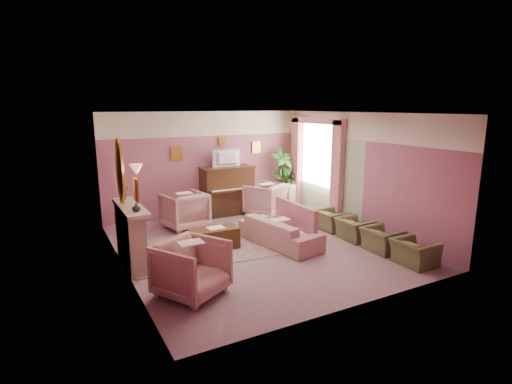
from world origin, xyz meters
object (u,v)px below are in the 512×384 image
piano (227,191)px  coffee_table (214,238)px  olive_chair_b (382,236)px  olive_chair_d (331,217)px  side_table (288,195)px  television (228,157)px  olive_chair_a (415,249)px  floral_armchair_left (184,208)px  olive_chair_c (355,226)px  sofa (280,227)px  floral_armchair_right (266,198)px  floral_armchair_front (192,266)px

piano → coffee_table: 2.80m
olive_chair_b → olive_chair_d: size_ratio=1.00×
side_table → olive_chair_b: bearing=-94.1°
television → olive_chair_a: size_ratio=1.07×
floral_armchair_left → olive_chair_b: bearing=-48.7°
olive_chair_b → olive_chair_c: 0.82m
sofa → floral_armchair_left: (-1.42, 2.14, 0.09)m
olive_chair_b → side_table: 4.05m
olive_chair_b → piano: bearing=111.0°
piano → floral_armchair_left: (-1.46, -0.68, -0.16)m
piano → floral_armchair_left: piano is taller
piano → sofa: (-0.04, -2.82, -0.25)m
olive_chair_c → sofa: bearing=162.3°
olive_chair_c → olive_chair_d: 0.82m
sofa → olive_chair_c: bearing=-17.7°
floral_armchair_right → olive_chair_a: bearing=-80.7°
floral_armchair_front → olive_chair_d: (4.10, 1.65, -0.17)m
floral_armchair_left → olive_chair_c: floral_armchair_left is taller
piano → floral_armchair_left: 1.62m
floral_armchair_front → olive_chair_d: 4.42m
floral_armchair_right → olive_chair_b: size_ratio=1.32×
floral_armchair_left → floral_armchair_front: 3.64m
sofa → olive_chair_c: 1.72m
coffee_table → floral_armchair_left: size_ratio=1.02×
olive_chair_c → side_table: (0.29, 3.22, 0.03)m
floral_armchair_front → sofa: bearing=28.9°
television → olive_chair_b: 4.60m
floral_armchair_left → olive_chair_d: bearing=-31.1°
coffee_table → floral_armchair_front: size_ratio=1.02×
coffee_table → side_table: 3.99m
sofa → side_table: size_ratio=2.84×
floral_armchair_front → olive_chair_a: 4.18m
olive_chair_a → floral_armchair_right: bearing=99.3°
television → coffee_table: television is taller
olive_chair_a → television: bearing=107.9°
sofa → olive_chair_b: sofa is taller
side_table → olive_chair_a: bearing=-93.4°
sofa → olive_chair_d: 1.67m
floral_armchair_right → olive_chair_d: 2.04m
television → olive_chair_b: (1.60, -4.12, -1.28)m
sofa → olive_chair_b: 2.12m
television → coffee_table: bearing=-120.7°
piano → olive_chair_d: piano is taller
floral_armchair_left → olive_chair_b: 4.64m
floral_armchair_left → olive_chair_d: floral_armchair_left is taller
olive_chair_a → side_table: side_table is taller
piano → olive_chair_c: (1.60, -3.35, -0.33)m
sofa → floral_armchair_front: bearing=-151.1°
piano → olive_chair_a: size_ratio=1.87×
olive_chair_d → piano: bearing=122.3°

